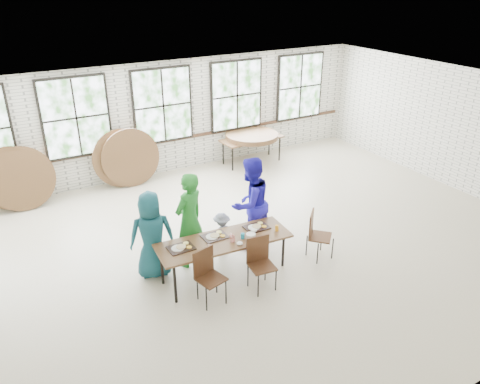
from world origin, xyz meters
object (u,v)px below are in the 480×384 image
object	(u,v)px
dining_table	(224,242)
chair_near_left	(207,271)
chair_near_right	(260,259)
storage_table	(252,140)

from	to	relation	value
dining_table	chair_near_left	xyz separation A→B (m)	(-0.57, -0.49, -0.13)
chair_near_left	chair_near_right	bearing A→B (deg)	-20.76
chair_near_right	storage_table	world-z (taller)	chair_near_right
dining_table	storage_table	world-z (taller)	same
chair_near_right	dining_table	bearing A→B (deg)	129.12
dining_table	chair_near_right	xyz separation A→B (m)	(0.38, -0.59, -0.13)
storage_table	chair_near_right	bearing A→B (deg)	-122.96
chair_near_right	storage_table	distance (m)	5.89
chair_near_left	storage_table	xyz separation A→B (m)	(3.88, 5.00, 0.13)
dining_table	storage_table	distance (m)	5.59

